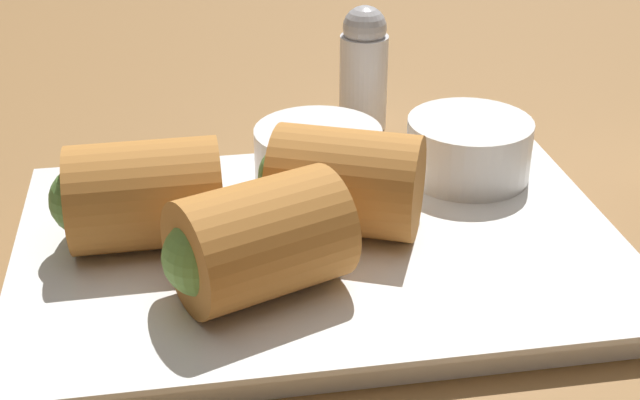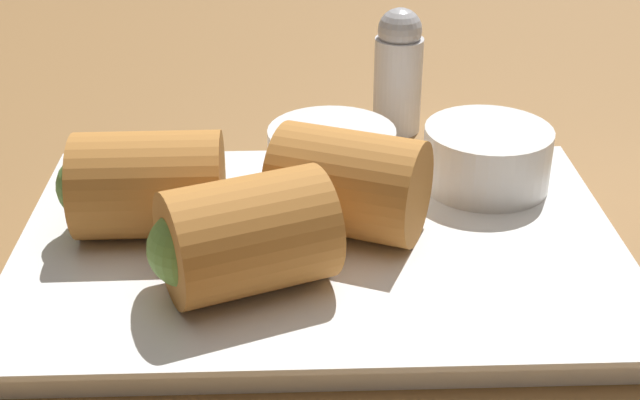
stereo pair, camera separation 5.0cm
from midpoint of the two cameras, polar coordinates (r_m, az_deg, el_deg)
The scene contains 8 objects.
table_surface at distance 46.40cm, azimuth 0.80°, elevation -4.81°, with size 180.00×140.00×2.00cm.
serving_plate at distance 45.06cm, azimuth -3.19°, elevation -3.32°, with size 30.19×20.80×1.50cm.
roll_front_left at distance 39.37cm, azimuth -8.10°, elevation -2.84°, with size 8.69×7.60×5.32cm.
roll_front_right at distance 44.26cm, azimuth -2.11°, elevation 1.14°, with size 8.73×7.70×5.32cm.
roll_back_left at distance 44.29cm, azimuth -14.94°, elevation 0.15°, with size 8.20×5.42×5.32cm.
dipping_bowl_near at distance 48.90cm, azimuth -3.06°, elevation 2.79°, with size 7.01×7.01×3.37cm.
dipping_bowl_far at distance 50.32cm, azimuth 6.71°, elevation 3.39°, with size 7.01×7.01×3.37cm.
salt_shaker at distance 59.36cm, azimuth 0.38°, elevation 8.39°, with size 3.19×3.19×8.37cm.
Camera 1 is at (-9.55, -38.05, 26.23)cm, focal length 50.00 mm.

